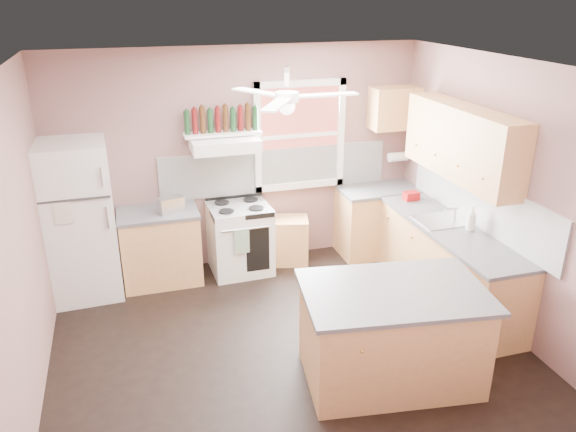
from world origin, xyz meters
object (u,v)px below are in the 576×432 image
object	(u,v)px
stove	(240,239)
cart	(286,242)
toaster	(171,205)
island	(391,336)
refrigerator	(79,221)

from	to	relation	value
stove	cart	world-z (taller)	stove
toaster	island	bearing A→B (deg)	-71.53
stove	cart	xyz separation A→B (m)	(0.60, 0.05, -0.15)
cart	island	world-z (taller)	island
refrigerator	island	distance (m)	3.61
stove	island	xyz separation A→B (m)	(0.84, -2.44, 0.00)
cart	island	distance (m)	2.51
toaster	cart	xyz separation A→B (m)	(1.41, 0.12, -0.71)
refrigerator	stove	size ratio (longest dim) A/B	2.09
refrigerator	stove	distance (m)	1.88
refrigerator	stove	bearing A→B (deg)	-1.23
stove	toaster	bearing A→B (deg)	-177.07
cart	island	xyz separation A→B (m)	(0.23, -2.49, 0.15)
cart	island	bearing A→B (deg)	-69.65
stove	island	world-z (taller)	same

